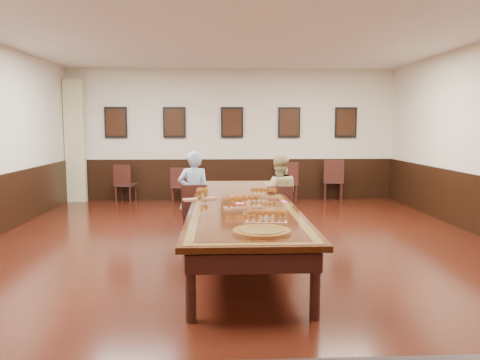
{
  "coord_description": "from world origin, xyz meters",
  "views": [
    {
      "loc": [
        -0.31,
        -6.51,
        1.81
      ],
      "look_at": [
        0.0,
        0.5,
        1.0
      ],
      "focal_mm": 35.0,
      "sensor_mm": 36.0,
      "label": 1
    }
  ],
  "objects_px": {
    "spare_chair_a": "(126,183)",
    "conference_table": "(242,211)",
    "chair_man": "(194,210)",
    "chair_woman": "(279,212)",
    "carved_platter": "(262,231)",
    "spare_chair_d": "(333,180)",
    "person_woman": "(279,196)",
    "spare_chair_c": "(288,182)",
    "person_man": "(194,193)",
    "spare_chair_b": "(180,185)"
  },
  "relations": [
    {
      "from": "spare_chair_a",
      "to": "conference_table",
      "type": "xyz_separation_m",
      "value": [
        2.55,
        -4.63,
        0.16
      ]
    },
    {
      "from": "chair_man",
      "to": "chair_woman",
      "type": "bearing_deg",
      "value": 167.81
    },
    {
      "from": "chair_man",
      "to": "spare_chair_a",
      "type": "bearing_deg",
      "value": -67.68
    },
    {
      "from": "chair_man",
      "to": "chair_woman",
      "type": "xyz_separation_m",
      "value": [
        1.38,
        -0.18,
        -0.0
      ]
    },
    {
      "from": "chair_man",
      "to": "carved_platter",
      "type": "bearing_deg",
      "value": 100.44
    },
    {
      "from": "spare_chair_d",
      "to": "conference_table",
      "type": "bearing_deg",
      "value": 71.67
    },
    {
      "from": "chair_man",
      "to": "spare_chair_d",
      "type": "height_order",
      "value": "spare_chair_d"
    },
    {
      "from": "spare_chair_a",
      "to": "conference_table",
      "type": "distance_m",
      "value": 5.29
    },
    {
      "from": "person_woman",
      "to": "conference_table",
      "type": "relative_size",
      "value": 0.27
    },
    {
      "from": "spare_chair_c",
      "to": "person_man",
      "type": "bearing_deg",
      "value": 62.8
    },
    {
      "from": "spare_chair_a",
      "to": "chair_man",
      "type": "bearing_deg",
      "value": 128.26
    },
    {
      "from": "spare_chair_a",
      "to": "spare_chair_b",
      "type": "xyz_separation_m",
      "value": [
        1.29,
        -0.09,
        -0.03
      ]
    },
    {
      "from": "conference_table",
      "to": "carved_platter",
      "type": "relative_size",
      "value": 8.52
    },
    {
      "from": "spare_chair_a",
      "to": "conference_table",
      "type": "height_order",
      "value": "spare_chair_a"
    },
    {
      "from": "carved_platter",
      "to": "chair_woman",
      "type": "bearing_deg",
      "value": 79.34
    },
    {
      "from": "chair_man",
      "to": "carved_platter",
      "type": "height_order",
      "value": "chair_man"
    },
    {
      "from": "chair_woman",
      "to": "carved_platter",
      "type": "height_order",
      "value": "chair_woman"
    },
    {
      "from": "chair_man",
      "to": "carved_platter",
      "type": "distance_m",
      "value": 3.19
    },
    {
      "from": "chair_man",
      "to": "spare_chair_d",
      "type": "xyz_separation_m",
      "value": [
        3.18,
        3.63,
        0.06
      ]
    },
    {
      "from": "spare_chair_b",
      "to": "carved_platter",
      "type": "height_order",
      "value": "spare_chair_b"
    },
    {
      "from": "chair_man",
      "to": "person_woman",
      "type": "distance_m",
      "value": 1.4
    },
    {
      "from": "chair_woman",
      "to": "spare_chair_b",
      "type": "distance_m",
      "value": 4.1
    },
    {
      "from": "person_woman",
      "to": "spare_chair_b",
      "type": "bearing_deg",
      "value": -59.55
    },
    {
      "from": "spare_chair_b",
      "to": "spare_chair_d",
      "type": "xyz_separation_m",
      "value": [
        3.71,
        0.17,
        0.08
      ]
    },
    {
      "from": "spare_chair_c",
      "to": "conference_table",
      "type": "xyz_separation_m",
      "value": [
        -1.33,
        -4.57,
        0.13
      ]
    },
    {
      "from": "chair_man",
      "to": "conference_table",
      "type": "bearing_deg",
      "value": 119.04
    },
    {
      "from": "chair_man",
      "to": "person_woman",
      "type": "bearing_deg",
      "value": 171.63
    },
    {
      "from": "chair_man",
      "to": "spare_chair_d",
      "type": "bearing_deg",
      "value": -136.11
    },
    {
      "from": "spare_chair_b",
      "to": "person_woman",
      "type": "distance_m",
      "value": 4.03
    },
    {
      "from": "carved_platter",
      "to": "chair_man",
      "type": "bearing_deg",
      "value": 105.27
    },
    {
      "from": "spare_chair_d",
      "to": "person_woman",
      "type": "xyz_separation_m",
      "value": [
        -1.8,
        -3.71,
        0.18
      ]
    },
    {
      "from": "spare_chair_c",
      "to": "spare_chair_b",
      "type": "bearing_deg",
      "value": 4.74
    },
    {
      "from": "person_woman",
      "to": "carved_platter",
      "type": "height_order",
      "value": "person_woman"
    },
    {
      "from": "spare_chair_a",
      "to": "person_man",
      "type": "distance_m",
      "value": 3.91
    },
    {
      "from": "spare_chair_b",
      "to": "chair_woman",
      "type": "bearing_deg",
      "value": 117.94
    },
    {
      "from": "spare_chair_c",
      "to": "person_man",
      "type": "distance_m",
      "value": 3.98
    },
    {
      "from": "spare_chair_c",
      "to": "conference_table",
      "type": "height_order",
      "value": "spare_chair_c"
    },
    {
      "from": "chair_man",
      "to": "spare_chair_a",
      "type": "xyz_separation_m",
      "value": [
        -1.82,
        3.55,
        0.02
      ]
    },
    {
      "from": "person_woman",
      "to": "conference_table",
      "type": "bearing_deg",
      "value": 59.02
    },
    {
      "from": "person_man",
      "to": "carved_platter",
      "type": "distance_m",
      "value": 3.26
    },
    {
      "from": "person_man",
      "to": "spare_chair_d",
      "type": "bearing_deg",
      "value": -136.92
    },
    {
      "from": "spare_chair_c",
      "to": "carved_platter",
      "type": "distance_m",
      "value": 6.66
    },
    {
      "from": "chair_woman",
      "to": "spare_chair_b",
      "type": "bearing_deg",
      "value": -60.21
    },
    {
      "from": "spare_chair_c",
      "to": "spare_chair_d",
      "type": "xyz_separation_m",
      "value": [
        1.13,
        0.14,
        0.02
      ]
    },
    {
      "from": "carved_platter",
      "to": "person_woman",
      "type": "bearing_deg",
      "value": 79.6
    },
    {
      "from": "spare_chair_a",
      "to": "carved_platter",
      "type": "relative_size",
      "value": 1.55
    },
    {
      "from": "chair_man",
      "to": "spare_chair_c",
      "type": "distance_m",
      "value": 4.05
    },
    {
      "from": "chair_man",
      "to": "conference_table",
      "type": "relative_size",
      "value": 0.18
    },
    {
      "from": "person_man",
      "to": "person_woman",
      "type": "bearing_deg",
      "value": 167.84
    },
    {
      "from": "spare_chair_a",
      "to": "person_woman",
      "type": "height_order",
      "value": "person_woman"
    }
  ]
}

